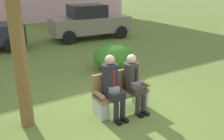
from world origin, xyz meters
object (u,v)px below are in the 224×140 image
at_px(park_bench, 120,94).
at_px(seated_man_left, 112,84).
at_px(shrub_near_bench, 113,57).
at_px(parked_car_far, 89,22).
at_px(seated_man_right, 134,80).

bearing_deg(park_bench, seated_man_left, -157.81).
bearing_deg(seated_man_left, park_bench, 22.19).
distance_m(seated_man_left, shrub_near_bench, 3.08).
distance_m(park_bench, seated_man_left, 0.47).
height_order(shrub_near_bench, parked_car_far, parked_car_far).
xyz_separation_m(seated_man_left, parked_car_far, (3.15, 7.22, 0.09)).
height_order(park_bench, shrub_near_bench, park_bench).
bearing_deg(seated_man_left, shrub_near_bench, 57.39).
relative_size(seated_man_right, parked_car_far, 0.32).
distance_m(seated_man_right, parked_car_far, 7.68).
xyz_separation_m(seated_man_left, seated_man_right, (0.55, -0.01, -0.03)).
bearing_deg(shrub_near_bench, seated_man_right, -112.95).
height_order(seated_man_left, shrub_near_bench, seated_man_left).
distance_m(seated_man_left, parked_car_far, 7.88).
bearing_deg(shrub_near_bench, seated_man_left, -122.61).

